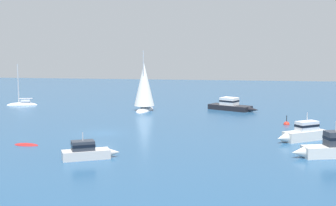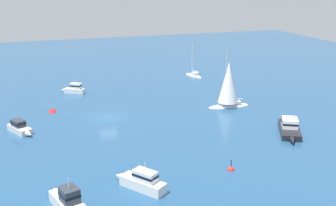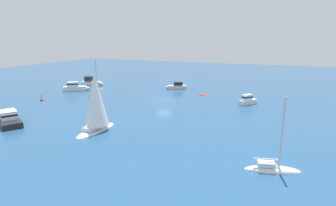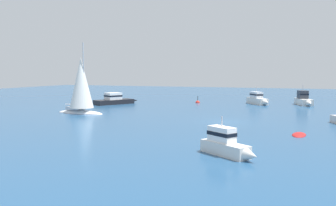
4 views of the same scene
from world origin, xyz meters
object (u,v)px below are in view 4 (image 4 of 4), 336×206
Objects in this scene: cabin_cruiser at (304,100)px; cabin_cruiser_1 at (226,144)px; channel_buoy at (198,103)px; tender at (299,135)px; sailboat at (81,88)px; cabin_cruiser_2 at (115,100)px; motor_cruiser at (258,99)px.

cabin_cruiser is 1.41× the size of cabin_cruiser_1.
tender is at bearing -148.39° from channel_buoy.
cabin_cruiser_2 is (12.72, 2.36, -2.54)m from sailboat.
cabin_cruiser_2 is (-9.08, 28.93, -0.14)m from cabin_cruiser.
motor_cruiser reaches higher than channel_buoy.
sailboat reaches higher than cabin_cruiser.
cabin_cruiser reaches higher than channel_buoy.
sailboat is 13.18m from cabin_cruiser_2.
tender is (-6.52, -25.89, -3.22)m from sailboat.
cabin_cruiser_1 reaches higher than channel_buoy.
cabin_cruiser_2 is at bearing -119.25° from tender.
cabin_cruiser_1 is (-9.17, 4.31, 0.72)m from tender.
cabin_cruiser_1 is 37.42m from channel_buoy.
motor_cruiser is at bearing -85.88° from channel_buoy.
sailboat is 1.71× the size of motor_cruiser.
tender is 0.63× the size of cabin_cruiser_1.
sailboat is 26.79m from cabin_cruiser_1.
channel_buoy is (-0.71, 9.90, -0.79)m from motor_cruiser.
sailboat is 1.21× the size of cabin_cruiser_2.
motor_cruiser is at bearing -96.09° from cabin_cruiser.
tender is at bearing 98.87° from cabin_cruiser_1.
cabin_cruiser is 30.32m from cabin_cruiser_2.
channel_buoy reaches higher than tender.
channel_buoy is at bearing 142.57° from cabin_cruiser_1.
cabin_cruiser_1 is at bearing -24.18° from cabin_cruiser.
cabin_cruiser_2 is (28.40, 23.93, -0.03)m from cabin_cruiser_1.
tender is 30.89m from channel_buoy.
channel_buoy is at bearing 66.96° from sailboat.
cabin_cruiser is at bearing 64.95° from motor_cruiser.
channel_buoy is (-2.01, 16.87, -0.81)m from cabin_cruiser.
cabin_cruiser_1 is 2.75× the size of channel_buoy.
motor_cruiser is at bearing -41.34° from cabin_cruiser_2.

